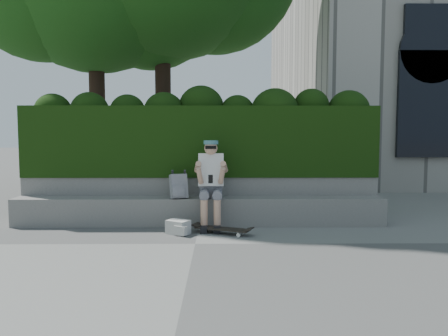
{
  "coord_description": "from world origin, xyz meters",
  "views": [
    {
      "loc": [
        0.33,
        -5.8,
        1.49
      ],
      "look_at": [
        0.4,
        1.0,
        0.95
      ],
      "focal_mm": 35.0,
      "sensor_mm": 36.0,
      "label": 1
    }
  ],
  "objects_px": {
    "backpack_plaid": "(179,186)",
    "backpack_ground": "(178,227)",
    "skateboard": "(222,229)",
    "person": "(211,180)"
  },
  "relations": [
    {
      "from": "backpack_plaid",
      "to": "backpack_ground",
      "type": "bearing_deg",
      "value": -106.84
    },
    {
      "from": "skateboard",
      "to": "backpack_plaid",
      "type": "distance_m",
      "value": 1.07
    },
    {
      "from": "skateboard",
      "to": "backpack_plaid",
      "type": "bearing_deg",
      "value": 164.01
    },
    {
      "from": "backpack_plaid",
      "to": "backpack_ground",
      "type": "xyz_separation_m",
      "value": [
        0.04,
        -0.56,
        -0.54
      ]
    },
    {
      "from": "person",
      "to": "backpack_ground",
      "type": "distance_m",
      "value": 0.94
    },
    {
      "from": "person",
      "to": "backpack_ground",
      "type": "relative_size",
      "value": 4.32
    },
    {
      "from": "skateboard",
      "to": "backpack_ground",
      "type": "xyz_separation_m",
      "value": [
        -0.66,
        0.0,
        0.03
      ]
    },
    {
      "from": "skateboard",
      "to": "backpack_plaid",
      "type": "height_order",
      "value": "backpack_plaid"
    },
    {
      "from": "skateboard",
      "to": "backpack_ground",
      "type": "height_order",
      "value": "backpack_ground"
    },
    {
      "from": "person",
      "to": "backpack_plaid",
      "type": "relative_size",
      "value": 3.56
    }
  ]
}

